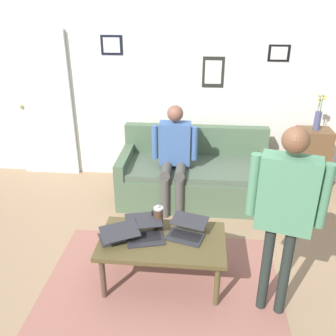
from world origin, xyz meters
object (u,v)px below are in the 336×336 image
at_px(laptop_right, 119,235).
at_px(french_press, 158,217).
at_px(interior_door, 43,106).
at_px(person_standing, 286,203).
at_px(flower_vase, 318,117).
at_px(couch, 194,176).
at_px(side_shelf, 310,162).
at_px(laptop_left, 187,231).
at_px(laptop_center, 145,232).
at_px(coffee_table, 162,244).
at_px(person_seated, 174,152).

height_order(laptop_right, french_press, french_press).
height_order(interior_door, person_standing, interior_door).
bearing_deg(flower_vase, couch, 9.70).
xyz_separation_m(couch, person_standing, (-0.71, 1.87, 0.74)).
bearing_deg(interior_door, side_shelf, 175.10).
height_order(laptop_left, flower_vase, flower_vase).
xyz_separation_m(laptop_center, side_shelf, (-1.90, -1.84, -0.06)).
bearing_deg(laptop_left, laptop_center, 8.51).
bearing_deg(couch, coffee_table, 81.52).
bearing_deg(coffee_table, side_shelf, -132.95).
bearing_deg(french_press, side_shelf, -136.78).
relative_size(person_standing, person_seated, 1.28).
distance_m(flower_vase, person_standing, 2.27).
bearing_deg(interior_door, person_seated, 157.31).
xyz_separation_m(side_shelf, person_standing, (0.79, 2.13, 0.60)).
bearing_deg(couch, laptop_right, 69.02).
relative_size(french_press, side_shelf, 0.27).
distance_m(interior_door, person_standing, 3.76).
bearing_deg(couch, french_press, 78.34).
xyz_separation_m(french_press, person_seated, (-0.05, -1.20, 0.15)).
bearing_deg(person_standing, couch, -69.22).
distance_m(interior_door, side_shelf, 3.71).
height_order(side_shelf, flower_vase, flower_vase).
height_order(laptop_right, flower_vase, flower_vase).
height_order(interior_door, flower_vase, interior_door).
distance_m(interior_door, coffee_table, 2.97).
xyz_separation_m(laptop_right, person_seated, (-0.38, -1.41, 0.22)).
relative_size(laptop_left, side_shelf, 0.44).
bearing_deg(side_shelf, french_press, 43.22).
xyz_separation_m(laptop_left, side_shelf, (-1.53, -1.78, -0.06)).
bearing_deg(flower_vase, coffee_table, 47.03).
bearing_deg(flower_vase, laptop_left, 49.40).
height_order(interior_door, side_shelf, interior_door).
bearing_deg(laptop_center, person_seated, -96.65).
bearing_deg(interior_door, laptop_center, 129.13).
bearing_deg(french_press, couch, -101.66).
bearing_deg(person_seated, laptop_right, 74.78).
relative_size(couch, flower_vase, 3.93).
distance_m(laptop_left, person_standing, 0.98).
bearing_deg(french_press, flower_vase, -136.80).
distance_m(couch, person_standing, 2.13).
height_order(laptop_right, side_shelf, side_shelf).
distance_m(coffee_table, laptop_right, 0.40).
distance_m(coffee_table, person_seated, 1.42).
height_order(couch, laptop_center, couch).
xyz_separation_m(interior_door, couch, (-2.15, 0.57, -0.72)).
height_order(couch, person_standing, person_standing).
relative_size(laptop_left, flower_vase, 0.83).
bearing_deg(couch, person_seated, 42.90).
relative_size(couch, laptop_left, 4.75).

